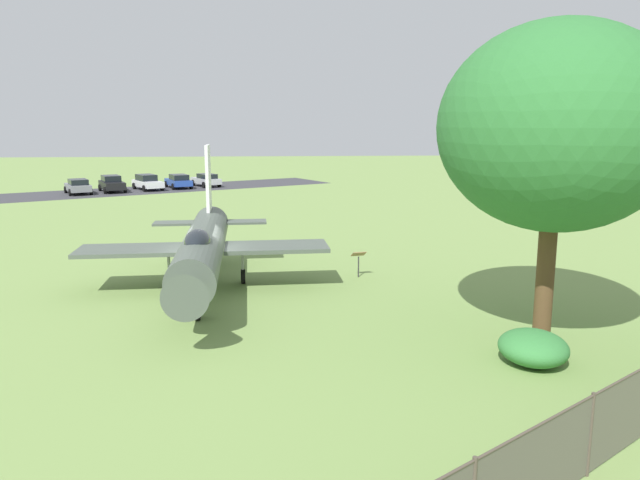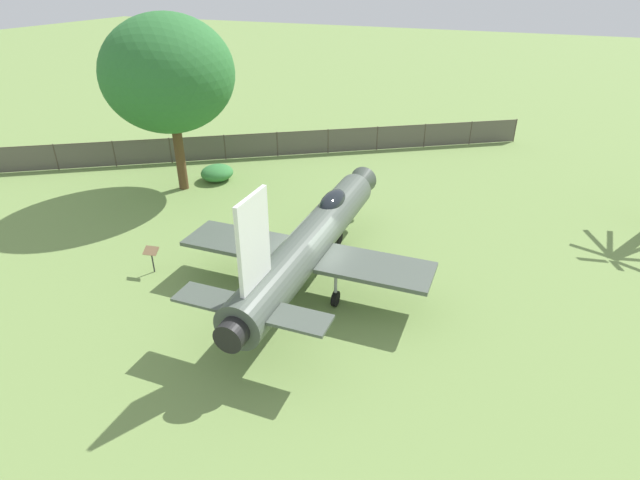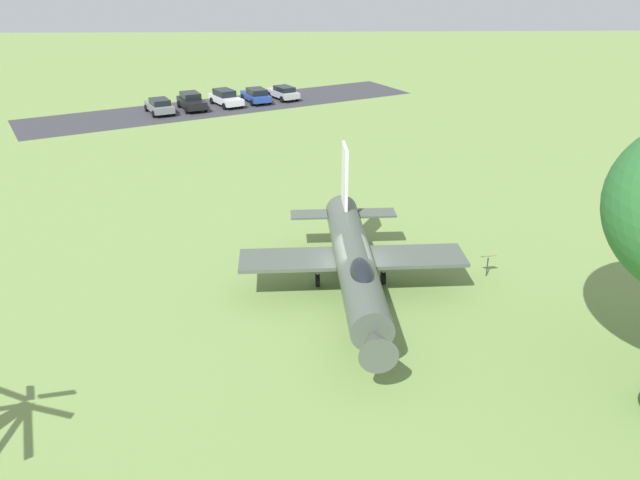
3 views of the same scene
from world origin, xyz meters
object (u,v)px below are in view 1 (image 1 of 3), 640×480
(shade_tree, at_px, (556,128))
(parked_car_silver, at_px, (206,180))
(display_jet, at_px, (203,247))
(parked_car_white, at_px, (147,182))
(info_plaque, at_px, (359,258))
(parked_car_black, at_px, (112,184))
(parked_car_gray, at_px, (78,186))
(shrub_near_fence, at_px, (533,348))
(parked_car_blue, at_px, (179,181))

(shade_tree, distance_m, parked_car_silver, 49.98)
(display_jet, distance_m, parked_car_white, 39.93)
(info_plaque, distance_m, parked_car_black, 39.74)
(display_jet, xyz_separation_m, parked_car_silver, (-4.03, 41.45, -1.17))
(parked_car_white, bearing_deg, parked_car_gray, -90.98)
(parked_car_black, xyz_separation_m, parked_car_gray, (-2.70, -1.61, -0.07))
(parked_car_silver, height_order, parked_car_gray, parked_car_gray)
(shade_tree, relative_size, shrub_near_fence, 4.63)
(parked_car_silver, distance_m, parked_car_black, 9.61)
(parked_car_black, bearing_deg, info_plaque, 4.30)
(info_plaque, height_order, parked_car_blue, parked_car_blue)
(shrub_near_fence, distance_m, parked_car_white, 50.39)
(display_jet, xyz_separation_m, parked_car_white, (-9.56, 38.76, -1.11))
(display_jet, distance_m, info_plaque, 6.82)
(parked_car_blue, xyz_separation_m, parked_car_black, (-5.93, -2.91, 0.07))
(shrub_near_fence, xyz_separation_m, parked_car_black, (-22.40, 44.90, 0.34))
(display_jet, distance_m, shrub_near_fence, 12.57)
(shade_tree, relative_size, parked_car_black, 2.05)
(info_plaque, height_order, parked_car_gray, parked_car_gray)
(parked_car_white, xyz_separation_m, parked_car_gray, (-5.76, -3.24, -0.04))
(parked_car_black, bearing_deg, display_jet, -5.47)
(parked_car_silver, distance_m, parked_car_gray, 12.75)
(parked_car_gray, bearing_deg, display_jet, 177.57)
(shrub_near_fence, height_order, parked_car_gray, parked_car_gray)
(display_jet, height_order, shrub_near_fence, display_jet)
(parked_car_white, relative_size, parked_car_gray, 1.05)
(info_plaque, xyz_separation_m, parked_car_silver, (-10.40, 39.23, -0.14))
(shade_tree, xyz_separation_m, parked_car_blue, (-17.55, 45.96, -5.68))
(info_plaque, bearing_deg, parked_car_blue, 109.04)
(info_plaque, bearing_deg, shrub_near_fence, -71.11)
(shade_tree, bearing_deg, parked_car_white, 114.57)
(shrub_near_fence, height_order, parked_car_silver, parked_car_silver)
(shrub_near_fence, bearing_deg, shade_tree, 59.75)
(info_plaque, distance_m, parked_car_white, 39.86)
(shrub_near_fence, height_order, info_plaque, info_plaque)
(info_plaque, bearing_deg, parked_car_black, 118.53)
(shrub_near_fence, distance_m, parked_car_black, 50.18)
(display_jet, height_order, shade_tree, shade_tree)
(parked_car_silver, distance_m, parked_car_blue, 3.00)
(display_jet, xyz_separation_m, parked_car_blue, (-6.69, 40.04, -1.15))
(shrub_near_fence, relative_size, parked_car_blue, 0.44)
(info_plaque, bearing_deg, parked_car_white, 113.54)
(shade_tree, bearing_deg, info_plaque, 118.96)
(parked_car_blue, relative_size, parked_car_black, 1.01)
(parked_car_black, relative_size, parked_car_gray, 1.01)
(info_plaque, distance_m, parked_car_blue, 40.01)
(shrub_near_fence, xyz_separation_m, parked_car_white, (-19.34, 46.53, 0.31))
(parked_car_silver, bearing_deg, parked_car_gray, 87.49)
(shade_tree, relative_size, parked_car_silver, 2.13)
(shade_tree, distance_m, parked_car_gray, 49.34)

